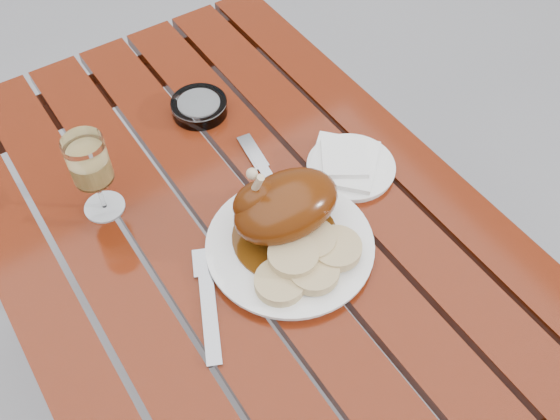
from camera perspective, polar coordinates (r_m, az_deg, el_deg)
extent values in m
plane|color=slate|center=(1.75, -2.39, -16.03)|extent=(60.00, 60.00, 0.00)
cube|color=maroon|center=(1.41, -2.90, -10.34)|extent=(0.80, 1.20, 0.75)
cylinder|color=white|center=(1.05, 0.91, -3.31)|extent=(0.37, 0.37, 0.02)
cylinder|color=#4F2809|center=(1.05, 0.46, -2.41)|extent=(0.18, 0.18, 0.00)
ellipsoid|color=#622607|center=(1.03, 0.59, 0.39)|extent=(0.19, 0.13, 0.10)
ellipsoid|color=#622607|center=(1.02, -2.06, 0.80)|extent=(0.09, 0.06, 0.07)
cylinder|color=#C6B28C|center=(1.00, -2.49, 1.63)|extent=(0.03, 0.04, 0.10)
cylinder|color=tan|center=(0.99, 0.01, -6.60)|extent=(0.08, 0.08, 0.02)
cylinder|color=tan|center=(1.00, 3.11, -5.61)|extent=(0.08, 0.08, 0.02)
cylinder|color=tan|center=(1.02, 5.19, -3.51)|extent=(0.08, 0.08, 0.02)
cylinder|color=tan|center=(1.02, 2.85, -2.74)|extent=(0.08, 0.08, 0.02)
cylinder|color=tan|center=(1.00, 1.21, -4.20)|extent=(0.08, 0.08, 0.02)
cylinder|color=#D5B361|center=(1.09, -16.65, 2.96)|extent=(0.09, 0.09, 0.17)
cylinder|color=white|center=(1.17, 6.50, 3.88)|extent=(0.19, 0.19, 0.01)
cube|color=white|center=(1.17, 5.86, 4.39)|extent=(0.17, 0.17, 0.01)
cylinder|color=#B2B7BC|center=(1.28, -7.40, 9.35)|extent=(0.13, 0.13, 0.03)
cube|color=gray|center=(1.00, -6.51, -8.98)|extent=(0.10, 0.19, 0.01)
cube|color=gray|center=(1.14, -0.57, 2.26)|extent=(0.05, 0.21, 0.01)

